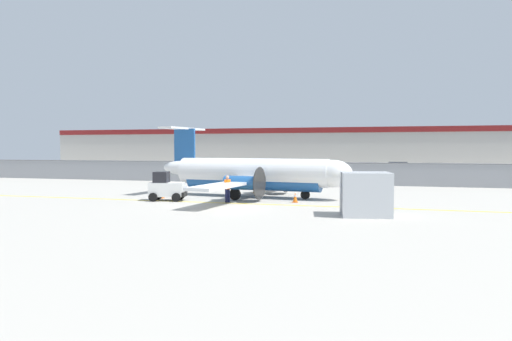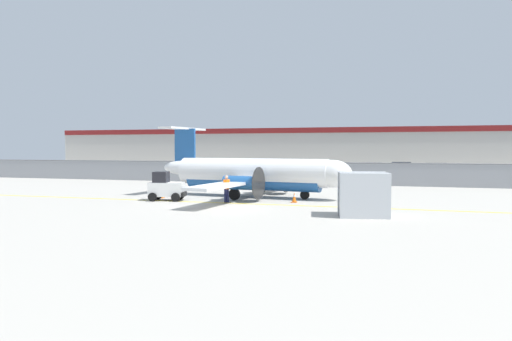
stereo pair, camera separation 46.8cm
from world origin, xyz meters
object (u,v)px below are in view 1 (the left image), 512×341
object	(u,v)px
baggage_tug	(166,187)
traffic_cone_near_right	(161,194)
ground_crew_worker	(227,187)
parked_car_7	(434,170)
traffic_cone_far_left	(256,189)
parked_car_5	(368,169)
parked_car_6	(399,168)
commuter_airplane	(256,174)
parked_car_1	(226,166)
parked_car_3	(297,167)
traffic_cone_near_left	(295,197)
parked_car_2	(253,167)
cargo_container	(366,194)
parked_car_4	(328,168)
parked_car_0	(201,167)

from	to	relation	value
baggage_tug	traffic_cone_near_right	distance (m)	1.61
ground_crew_worker	parked_car_7	xyz separation A→B (m)	(15.20, 28.66, -0.06)
traffic_cone_far_left	parked_car_5	bearing A→B (deg)	70.93
traffic_cone_far_left	parked_car_6	world-z (taller)	parked_car_6
commuter_airplane	traffic_cone_near_right	xyz separation A→B (m)	(-6.00, -2.42, -1.29)
baggage_tug	parked_car_1	distance (m)	32.57
traffic_cone_far_left	parked_car_3	bearing A→B (deg)	93.34
commuter_airplane	baggage_tug	size ratio (longest dim) A/B	6.42
ground_crew_worker	traffic_cone_near_left	world-z (taller)	ground_crew_worker
traffic_cone_near_right	parked_car_5	distance (m)	30.66
traffic_cone_far_left	traffic_cone_near_left	bearing A→B (deg)	-53.01
baggage_tug	commuter_airplane	bearing A→B (deg)	23.87
parked_car_2	traffic_cone_near_right	bearing A→B (deg)	-81.01
cargo_container	parked_car_4	distance (m)	34.81
parked_car_0	parked_car_1	bearing A→B (deg)	52.97
commuter_airplane	cargo_container	bearing A→B (deg)	-35.38
commuter_airplane	ground_crew_worker	distance (m)	3.67
commuter_airplane	parked_car_2	world-z (taller)	commuter_airplane
parked_car_1	parked_car_6	size ratio (longest dim) A/B	1.03
baggage_tug	traffic_cone_far_left	xyz separation A→B (m)	(4.26, 6.53, -0.54)
traffic_cone_near_left	parked_car_5	distance (m)	27.99
parked_car_0	parked_car_6	bearing A→B (deg)	10.92
traffic_cone_near_left	traffic_cone_far_left	size ratio (longest dim) A/B	1.00
parked_car_5	traffic_cone_far_left	bearing A→B (deg)	63.12
parked_car_1	parked_car_2	distance (m)	4.14
commuter_airplane	traffic_cone_far_left	world-z (taller)	commuter_airplane
ground_crew_worker	cargo_container	xyz separation A→B (m)	(8.53, -3.55, 0.15)
traffic_cone_near_right	parked_car_2	distance (m)	30.06
traffic_cone_near_left	parked_car_5	world-z (taller)	parked_car_5
baggage_tug	parked_car_2	bearing A→B (deg)	83.42
cargo_container	parked_car_2	size ratio (longest dim) A/B	0.62
parked_car_4	parked_car_5	size ratio (longest dim) A/B	0.98
ground_crew_worker	parked_car_1	distance (m)	33.60
traffic_cone_near_right	parked_car_2	size ratio (longest dim) A/B	0.15
traffic_cone_near_right	parked_car_0	bearing A→B (deg)	106.74
commuter_airplane	parked_car_3	xyz separation A→B (m)	(-2.36, 29.95, -0.71)
cargo_container	parked_car_0	bearing A→B (deg)	114.71
baggage_tug	parked_car_6	size ratio (longest dim) A/B	0.59
baggage_tug	parked_car_2	world-z (taller)	baggage_tug
parked_car_6	baggage_tug	bearing A→B (deg)	-113.72
cargo_container	parked_car_1	xyz separation A→B (m)	(-19.55, 35.29, -0.21)
traffic_cone_near_left	parked_car_2	distance (m)	31.93
baggage_tug	parked_car_6	bearing A→B (deg)	52.10
parked_car_7	parked_car_1	bearing A→B (deg)	176.42
parked_car_4	parked_car_5	distance (m)	5.32
cargo_container	traffic_cone_far_left	distance (m)	13.09
traffic_cone_near_left	cargo_container	bearing A→B (deg)	-46.55
traffic_cone_far_left	parked_car_6	bearing A→B (deg)	65.69
parked_car_7	parked_car_2	bearing A→B (deg)	176.88
commuter_airplane	parked_car_7	xyz separation A→B (m)	(14.32, 25.15, -0.71)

